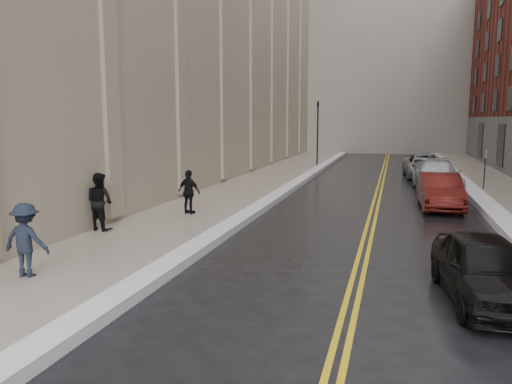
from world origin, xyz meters
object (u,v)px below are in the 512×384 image
Objects in this scene: pedestrian_b at (26,240)px; pedestrian_c at (189,192)px; car_black at (485,269)px; car_maroon at (440,191)px; pedestrian_a at (100,201)px; car_silver_near at (437,176)px; car_silver_far at (426,166)px.

pedestrian_c is (0.58, 8.34, -0.02)m from pedestrian_b.
car_black is 0.91× the size of car_maroon.
car_maroon is at bearing -129.82° from pedestrian_a.
car_silver_near is at bearing 85.42° from car_maroon.
pedestrian_c reaches higher than car_black.
car_maroon is at bearing -139.96° from pedestrian_c.
pedestrian_a is at bearing -146.08° from car_maroon.
car_black is at bearing 178.13° from pedestrian_a.
pedestrian_a is 1.10× the size of pedestrian_b.
car_silver_far is 2.90× the size of pedestrian_a.
pedestrian_b is 8.36m from pedestrian_c.
car_silver_near is 3.22× the size of pedestrian_b.
pedestrian_c reaches higher than car_silver_near.
car_black is 0.75× the size of car_silver_far.
car_silver_far is at bearing 90.15° from car_silver_near.
car_silver_near is 6.37m from car_silver_far.
car_silver_far is (0.03, 23.45, 0.06)m from car_black.
pedestrian_a is (-11.40, 3.31, 0.40)m from car_black.
car_silver_near is (0.25, 5.53, 0.06)m from car_maroon.
car_silver_far is 23.16m from pedestrian_a.
car_black is at bearing -174.45° from pedestrian_b.
car_silver_far is (0.03, 11.90, 0.02)m from car_maroon.
car_maroon is 5.54m from car_silver_near.
pedestrian_a is at bearing -132.09° from car_silver_near.
pedestrian_c reaches higher than car_maroon.
pedestrian_a is (-11.43, -20.14, 0.34)m from car_silver_far.
pedestrian_a reaches higher than car_black.
car_silver_far is 3.20× the size of pedestrian_b.
car_silver_far is at bearing -105.27° from pedestrian_a.
pedestrian_b is (-10.25, -13.09, 0.27)m from car_maroon.
car_silver_near is 14.29m from pedestrian_c.
car_maroon is 11.90m from car_silver_far.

